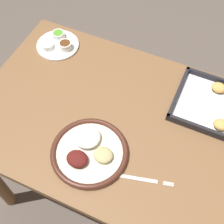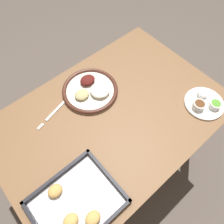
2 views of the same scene
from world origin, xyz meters
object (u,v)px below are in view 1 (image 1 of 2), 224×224
(saucer_plate, at_px, (58,44))
(baking_tray, at_px, (217,106))
(fork, at_px, (139,179))
(dinner_plate, at_px, (89,151))

(saucer_plate, relative_size, baking_tray, 0.59)
(fork, bearing_deg, saucer_plate, 127.75)
(dinner_plate, xyz_separation_m, fork, (0.19, -0.02, -0.01))
(dinner_plate, xyz_separation_m, saucer_plate, (-0.35, 0.40, 0.00))
(fork, height_order, baking_tray, baking_tray)
(dinner_plate, distance_m, fork, 0.19)
(fork, bearing_deg, baking_tray, 52.62)
(baking_tray, bearing_deg, saucer_plate, 176.96)
(fork, distance_m, saucer_plate, 0.68)
(saucer_plate, bearing_deg, baking_tray, -3.04)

